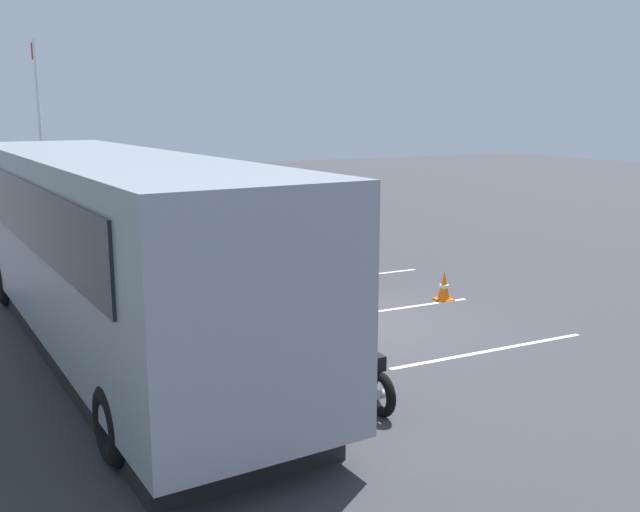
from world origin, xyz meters
The scene contains 12 objects.
ground_plane centered at (0.00, 0.00, 0.00)m, with size 80.00×80.00×0.00m, color #38383D.
tour_bus centered at (0.42, 4.29, 1.65)m, with size 11.49×3.24×3.25m.
spectator_far_left centered at (-1.12, 1.17, 0.99)m, with size 0.58×0.36×1.66m.
spectator_left centered at (-0.02, 1.20, 1.07)m, with size 0.57×0.32×1.79m.
spectator_centre centered at (0.98, 1.20, 1.04)m, with size 0.58×0.36×1.74m.
parked_motorcycle_silver centered at (-3.16, 1.79, 0.48)m, with size 2.05×0.58×0.99m.
stunt_motorcycle centered at (3.00, -1.64, 1.05)m, with size 1.91×0.58×1.86m.
flagpole centered at (8.12, 4.36, 2.76)m, with size 0.78×0.36×5.62m.
traffic_cone centered at (0.53, -2.53, 0.30)m, with size 0.34×0.34×0.63m.
bay_line_a centered at (-2.49, -1.23, 0.00)m, with size 0.15×3.94×0.01m.
bay_line_b centered at (0.41, -1.23, 0.00)m, with size 0.15×3.50×0.01m.
bay_line_c centered at (3.31, -1.23, 0.00)m, with size 0.17×4.91×0.01m.
Camera 1 is at (-11.44, 6.61, 3.95)m, focal length 40.81 mm.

